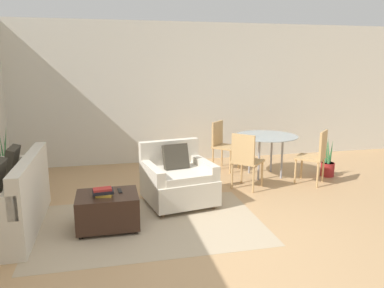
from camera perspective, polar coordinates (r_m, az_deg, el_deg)
The scene contains 14 objects.
ground_plane at distance 4.13m, azimuth 1.95°, elevation -15.99°, with size 20.00×20.00×0.00m, color tan.
wall_back at distance 7.47m, azimuth -5.67°, elevation 7.64°, with size 12.00×0.06×2.75m.
area_rug at distance 4.77m, azimuth -6.54°, elevation -12.00°, with size 2.77×1.82×0.01m.
couch at distance 5.02m, azimuth -26.85°, elevation -8.24°, with size 0.90×1.76×0.93m.
armchair at distance 5.31m, azimuth -2.20°, elevation -5.49°, with size 1.04×1.03×0.85m.
ottoman at distance 4.66m, azimuth -12.72°, elevation -9.74°, with size 0.72×0.56×0.43m.
book_stack at distance 4.54m, azimuth -13.36°, elevation -7.14°, with size 0.25×0.19×0.10m.
tv_remote_primary at distance 4.67m, azimuth -10.94°, elevation -7.01°, with size 0.06×0.17×0.01m.
potted_plant at distance 6.27m, azimuth -26.54°, elevation -5.07°, with size 0.34×0.34×1.07m.
dining_table at distance 6.65m, azimuth 11.22°, elevation 0.59°, with size 1.09×1.09×0.73m.
dining_chair_near_left at distance 5.89m, azimuth 8.15°, elevation -2.05°, with size 0.59×0.59×0.90m.
dining_chair_near_right at distance 6.43m, azimuth 18.37°, elevation -1.37°, with size 0.59×0.59×0.90m.
dining_chair_far_left at distance 7.02m, azimuth 4.59°, elevation 0.30°, with size 0.59×0.59×0.90m.
potted_plant_small at distance 7.04m, azimuth 19.96°, elevation -3.20°, with size 0.23×0.23×0.69m.
Camera 1 is at (-0.95, -3.52, 1.94)m, focal length 35.00 mm.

